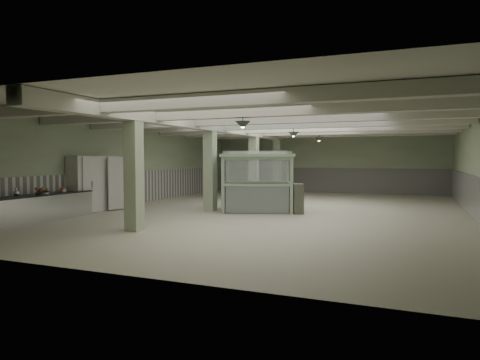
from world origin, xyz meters
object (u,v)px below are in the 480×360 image
at_px(prep_counter, 32,209).
at_px(filing_cabinet, 298,199).
at_px(walkin_cooler, 95,184).
at_px(guard_booth, 257,171).

relative_size(prep_counter, filing_cabinet, 4.19).
relative_size(walkin_cooler, filing_cabinet, 2.10).
distance_m(prep_counter, filing_cabinet, 9.30).
bearing_deg(guard_booth, filing_cabinet, -29.77).
xyz_separation_m(prep_counter, guard_booth, (5.74, 5.81, 1.13)).
xyz_separation_m(walkin_cooler, guard_booth, (5.82, 2.72, 0.49)).
relative_size(walkin_cooler, guard_booth, 0.69).
distance_m(walkin_cooler, guard_booth, 6.45).
bearing_deg(walkin_cooler, filing_cabinet, 17.53).
height_order(prep_counter, walkin_cooler, walkin_cooler).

